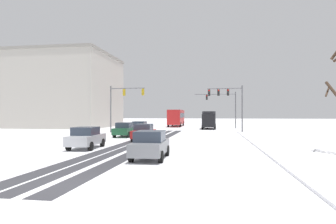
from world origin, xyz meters
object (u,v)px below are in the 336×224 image
Objects in this scene: car_red_third at (144,132)px; car_silver_fourth at (86,138)px; traffic_signal_far_right at (224,103)px; car_white_lead at (140,128)px; traffic_signal_near_right at (228,98)px; car_dark_green_second at (125,130)px; bus_oncoming at (176,117)px; traffic_signal_near_left at (122,99)px; office_building_far_left_block at (66,91)px; box_truck_delivery at (209,119)px; car_grey_fifth at (150,145)px.

car_silver_fourth is at bearing -111.67° from car_red_third.
traffic_signal_far_right reaches higher than car_white_lead.
traffic_signal_near_right is 15.55m from car_dark_green_second.
car_silver_fourth is 0.38× the size of bus_oncoming.
traffic_signal_near_right reaches higher than car_silver_fourth.
traffic_signal_near_left is at bearing 117.29° from car_red_third.
traffic_signal_near_right is at bearing -62.98° from bus_oncoming.
office_building_far_left_block is at bearing 137.30° from traffic_signal_near_left.
traffic_signal_near_left reaches higher than car_dark_green_second.
traffic_signal_far_right is at bearing 61.07° from car_dark_green_second.
car_dark_green_second is at bearing -118.93° from traffic_signal_far_right.
car_silver_fourth is (0.48, -11.08, 0.00)m from car_dark_green_second.
car_red_third is (-8.64, -13.47, -3.93)m from traffic_signal_near_right.
car_dark_green_second is at bearing 127.39° from car_red_third.
bus_oncoming reaches higher than car_red_third.
traffic_signal_near_left is 5.31m from car_white_lead.
car_dark_green_second is at bearing -95.11° from car_white_lead.
box_truck_delivery is at bearing 64.60° from car_dark_green_second.
traffic_signal_far_right is at bearing 44.53° from traffic_signal_near_left.
traffic_signal_near_left reaches higher than car_grey_fifth.
car_white_lead is at bearing -124.72° from traffic_signal_far_right.
car_grey_fifth is (-5.58, -24.44, -3.93)m from traffic_signal_near_right.
traffic_signal_far_right reaches higher than car_red_third.
traffic_signal_near_left is 17.07m from box_truck_delivery.
office_building_far_left_block is (-19.64, 17.47, 6.32)m from car_white_lead.
box_truck_delivery is at bearing 105.60° from traffic_signal_near_right.
traffic_signal_near_left is at bearing -135.47° from traffic_signal_far_right.
box_truck_delivery is (9.09, 19.15, 0.82)m from car_dark_green_second.
car_dark_green_second is at bearing -69.79° from traffic_signal_near_left.
car_white_lead is 1.00× the size of car_red_third.
car_grey_fifth is at bearing -84.66° from bus_oncoming.
car_white_lead is 0.99× the size of car_silver_fourth.
traffic_signal_far_right is at bearing 90.96° from traffic_signal_near_right.
bus_oncoming reaches higher than car_white_lead.
car_dark_green_second is 0.37× the size of bus_oncoming.
traffic_signal_near_left is 1.58× the size of car_dark_green_second.
box_truck_delivery is at bearing -52.65° from bus_oncoming.
office_building_far_left_block reaches higher than traffic_signal_near_left.
traffic_signal_near_left reaches higher than bus_oncoming.
traffic_signal_near_right is 1.57× the size of car_white_lead.
box_truck_delivery is (6.87, -9.00, -0.36)m from bus_oncoming.
car_white_lead is 9.52m from car_red_third.
car_white_lead and car_grey_fifth have the same top height.
traffic_signal_far_right is at bearing 37.12° from box_truck_delivery.
traffic_signal_near_right is at bearing -74.40° from box_truck_delivery.
car_dark_green_second is 11.09m from car_silver_fourth.
office_building_far_left_block is (-19.67, 33.45, 6.32)m from car_silver_fourth.
car_grey_fifth is at bearing -102.85° from traffic_signal_near_right.
car_grey_fifth is at bearing -67.53° from car_dark_green_second.
office_building_far_left_block is at bearing -164.92° from bus_oncoming.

